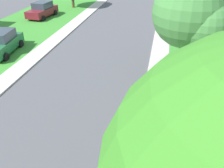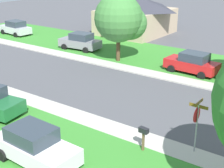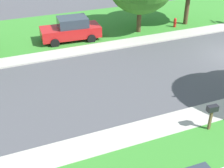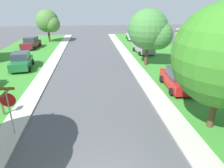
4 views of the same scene
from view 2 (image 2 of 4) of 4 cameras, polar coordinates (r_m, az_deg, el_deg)
name	(u,v)px [view 2 (image 2 of 4)]	position (r m, az deg, el deg)	size (l,w,h in m)	color
sidewalk_east	(150,73)	(27.32, 6.54, 1.84)	(1.40, 56.00, 0.10)	#B7B2A8
lawn_east	(175,60)	(31.34, 10.75, 4.09)	(8.00, 56.00, 0.08)	#38842D
sidewalk_west	(73,115)	(20.19, -6.67, -5.29)	(1.40, 56.00, 0.10)	#B7B2A8
lawn_west	(10,150)	(17.46, -17.14, -10.70)	(8.00, 56.00, 0.08)	#38842D
stop_sign_far_corner	(197,118)	(16.11, 14.37, -5.68)	(0.92, 0.92, 2.77)	#9E9EA3
car_grey_across_road	(80,41)	(34.33, -5.46, 7.28)	(2.32, 4.44, 1.76)	gray
car_red_near_corner	(192,63)	(27.81, 13.61, 3.51)	(2.25, 4.41, 1.76)	red
car_silver_driveway_right	(15,28)	(42.63, -16.25, 9.23)	(2.30, 4.43, 1.76)	silver
car_white_behind_trees	(35,146)	(15.83, -13.15, -10.26)	(2.13, 4.35, 1.76)	white
tree_corner_large	(122,19)	(29.68, 1.65, 11.02)	(4.58, 4.26, 6.10)	#4C3823
house_right_setback	(136,14)	(41.59, 4.12, 11.83)	(9.19, 8.02, 4.60)	tan
mailbox	(144,133)	(16.19, 5.44, -8.44)	(0.29, 0.50, 1.31)	brown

